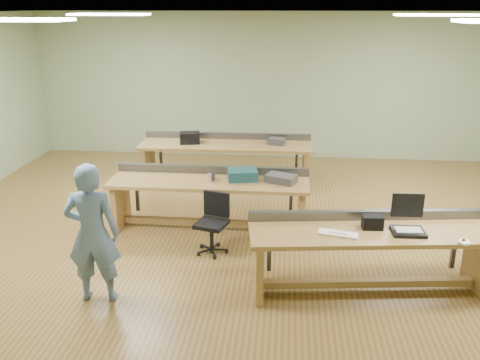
{
  "coord_description": "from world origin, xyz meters",
  "views": [
    {
      "loc": [
        0.34,
        -6.63,
        3.11
      ],
      "look_at": [
        -0.24,
        -0.6,
        1.02
      ],
      "focal_mm": 38.0,
      "sensor_mm": 36.0,
      "label": 1
    }
  ],
  "objects_px": {
    "person": "(93,234)",
    "task_chair": "(213,231)",
    "workbench_mid": "(210,192)",
    "parts_bin_grey": "(281,179)",
    "workbench_back": "(226,153)",
    "camera_bag": "(372,222)",
    "workbench_front": "(370,246)",
    "mug": "(212,177)",
    "drinks_can": "(209,177)",
    "parts_bin_teal": "(243,175)",
    "laptop_base": "(408,232)"
  },
  "relations": [
    {
      "from": "workbench_front",
      "to": "task_chair",
      "type": "relative_size",
      "value": 3.5
    },
    {
      "from": "laptop_base",
      "to": "parts_bin_grey",
      "type": "xyz_separation_m",
      "value": [
        -1.42,
        1.56,
        0.04
      ]
    },
    {
      "from": "workbench_front",
      "to": "task_chair",
      "type": "xyz_separation_m",
      "value": [
        -1.9,
        0.77,
        -0.26
      ]
    },
    {
      "from": "parts_bin_grey",
      "to": "drinks_can",
      "type": "xyz_separation_m",
      "value": [
        -1.01,
        -0.06,
        0.0
      ]
    },
    {
      "from": "workbench_back",
      "to": "workbench_front",
      "type": "bearing_deg",
      "value": -60.76
    },
    {
      "from": "mug",
      "to": "person",
      "type": "bearing_deg",
      "value": -116.35
    },
    {
      "from": "laptop_base",
      "to": "task_chair",
      "type": "bearing_deg",
      "value": 158.03
    },
    {
      "from": "workbench_mid",
      "to": "camera_bag",
      "type": "xyz_separation_m",
      "value": [
        2.06,
        -1.49,
        0.27
      ]
    },
    {
      "from": "camera_bag",
      "to": "task_chair",
      "type": "xyz_separation_m",
      "value": [
        -1.91,
        0.74,
        -0.53
      ]
    },
    {
      "from": "person",
      "to": "mug",
      "type": "xyz_separation_m",
      "value": [
        0.99,
        2.0,
        0.0
      ]
    },
    {
      "from": "laptop_base",
      "to": "mug",
      "type": "bearing_deg",
      "value": 144.8
    },
    {
      "from": "laptop_base",
      "to": "drinks_can",
      "type": "height_order",
      "value": "drinks_can"
    },
    {
      "from": "workbench_front",
      "to": "drinks_can",
      "type": "relative_size",
      "value": 23.57
    },
    {
      "from": "parts_bin_teal",
      "to": "workbench_mid",
      "type": "bearing_deg",
      "value": -174.61
    },
    {
      "from": "laptop_base",
      "to": "parts_bin_grey",
      "type": "distance_m",
      "value": 2.11
    },
    {
      "from": "workbench_mid",
      "to": "parts_bin_grey",
      "type": "height_order",
      "value": "same"
    },
    {
      "from": "laptop_base",
      "to": "camera_bag",
      "type": "xyz_separation_m",
      "value": [
        -0.37,
        0.09,
        0.06
      ]
    },
    {
      "from": "workbench_front",
      "to": "person",
      "type": "relative_size",
      "value": 1.75
    },
    {
      "from": "person",
      "to": "task_chair",
      "type": "relative_size",
      "value": 2.0
    },
    {
      "from": "workbench_mid",
      "to": "laptop_base",
      "type": "height_order",
      "value": "workbench_mid"
    },
    {
      "from": "laptop_base",
      "to": "parts_bin_teal",
      "type": "distance_m",
      "value": 2.55
    },
    {
      "from": "workbench_back",
      "to": "parts_bin_teal",
      "type": "relative_size",
      "value": 7.44
    },
    {
      "from": "person",
      "to": "parts_bin_grey",
      "type": "xyz_separation_m",
      "value": [
        1.98,
        1.98,
        0.01
      ]
    },
    {
      "from": "drinks_can",
      "to": "workbench_back",
      "type": "bearing_deg",
      "value": 90.57
    },
    {
      "from": "mug",
      "to": "drinks_can",
      "type": "xyz_separation_m",
      "value": [
        -0.02,
        -0.08,
        0.02
      ]
    },
    {
      "from": "camera_bag",
      "to": "parts_bin_grey",
      "type": "bearing_deg",
      "value": 121.96
    },
    {
      "from": "workbench_front",
      "to": "workbench_mid",
      "type": "relative_size",
      "value": 0.98
    },
    {
      "from": "workbench_back",
      "to": "mug",
      "type": "xyz_separation_m",
      "value": [
        0.04,
        -2.02,
        0.23
      ]
    },
    {
      "from": "camera_bag",
      "to": "parts_bin_grey",
      "type": "distance_m",
      "value": 1.8
    },
    {
      "from": "workbench_front",
      "to": "parts_bin_teal",
      "type": "height_order",
      "value": "parts_bin_teal"
    },
    {
      "from": "task_chair",
      "to": "drinks_can",
      "type": "height_order",
      "value": "drinks_can"
    },
    {
      "from": "task_chair",
      "to": "mug",
      "type": "relative_size",
      "value": 7.18
    },
    {
      "from": "workbench_mid",
      "to": "workbench_back",
      "type": "height_order",
      "value": "same"
    },
    {
      "from": "parts_bin_teal",
      "to": "parts_bin_grey",
      "type": "relative_size",
      "value": 1.03
    },
    {
      "from": "workbench_back",
      "to": "camera_bag",
      "type": "relative_size",
      "value": 13.8
    },
    {
      "from": "workbench_back",
      "to": "task_chair",
      "type": "bearing_deg",
      "value": -87.68
    },
    {
      "from": "parts_bin_teal",
      "to": "drinks_can",
      "type": "relative_size",
      "value": 3.52
    },
    {
      "from": "parts_bin_grey",
      "to": "mug",
      "type": "relative_size",
      "value": 3.65
    },
    {
      "from": "laptop_base",
      "to": "workbench_front",
      "type": "bearing_deg",
      "value": 169.0
    },
    {
      "from": "workbench_mid",
      "to": "drinks_can",
      "type": "xyz_separation_m",
      "value": [
        0.01,
        -0.08,
        0.25
      ]
    },
    {
      "from": "workbench_back",
      "to": "camera_bag",
      "type": "distance_m",
      "value": 4.08
    },
    {
      "from": "laptop_base",
      "to": "drinks_can",
      "type": "relative_size",
      "value": 2.96
    },
    {
      "from": "parts_bin_teal",
      "to": "mug",
      "type": "relative_size",
      "value": 3.75
    },
    {
      "from": "task_chair",
      "to": "parts_bin_grey",
      "type": "relative_size",
      "value": 1.97
    },
    {
      "from": "workbench_front",
      "to": "mug",
      "type": "height_order",
      "value": "workbench_front"
    },
    {
      "from": "workbench_back",
      "to": "laptop_base",
      "type": "distance_m",
      "value": 4.35
    },
    {
      "from": "workbench_back",
      "to": "parts_bin_teal",
      "type": "bearing_deg",
      "value": -77.31
    },
    {
      "from": "workbench_front",
      "to": "mug",
      "type": "bearing_deg",
      "value": 136.06
    },
    {
      "from": "laptop_base",
      "to": "camera_bag",
      "type": "bearing_deg",
      "value": 164.33
    },
    {
      "from": "person",
      "to": "camera_bag",
      "type": "bearing_deg",
      "value": -176.67
    }
  ]
}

